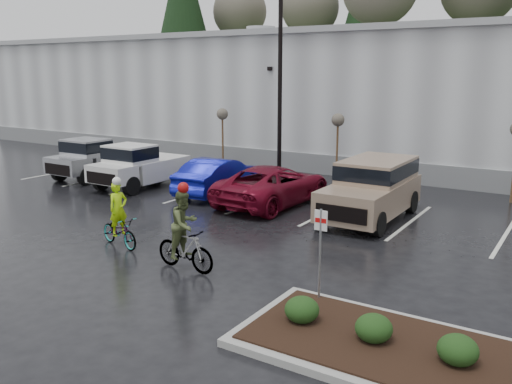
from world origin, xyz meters
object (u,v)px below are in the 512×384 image
Objects in this scene: pickup_white at (145,164)px; car_blue at (219,176)px; lamppost at (280,57)px; sapling_mid at (338,124)px; car_red at (273,185)px; suv_tan at (370,190)px; cyclist_olive at (185,239)px; cyclist_hivis at (119,225)px; fire_lane_sign at (320,245)px; pickup_silver at (101,157)px; sapling_west at (222,117)px.

pickup_white is 3.84m from car_blue.
lamppost reaches higher than sapling_mid.
car_red is at bearing 169.36° from car_blue.
suv_tan is (3.65, -5.35, -1.70)m from sapling_mid.
suv_tan is 2.18× the size of cyclist_olive.
suv_tan is (10.64, -0.03, 0.05)m from pickup_white.
lamppost is 3.95× the size of cyclist_olive.
car_blue is at bearing 25.56° from cyclist_hivis.
car_red is (6.67, 0.05, -0.22)m from pickup_white.
car_blue is at bearing 33.17° from cyclist_olive.
fire_lane_sign is 0.94× the size of cyclist_olive.
cyclist_olive is (1.40, -12.67, -1.88)m from sapling_mid.
lamppost reaches higher than pickup_silver.
sapling_west is 0.58× the size of car_red.
pickup_silver is 9.95m from car_red.
cyclist_hivis is (-1.18, -6.91, -0.11)m from car_red.
pickup_white is 2.49× the size of cyclist_hivis.
car_red is at bearing 15.67° from cyclist_olive.
pickup_white is (-4.49, -4.32, -4.71)m from lamppost.
cyclist_olive is at bearing -83.71° from sapling_mid.
sapling_mid is 13.92m from fire_lane_sign.
cyclist_olive is at bearing -71.53° from lamppost.
sapling_mid is at bearing 124.34° from suv_tan.
pickup_white is (-6.99, -5.32, -1.75)m from sapling_mid.
fire_lane_sign is 11.60m from car_blue.
car_red is (-5.62, 7.53, -0.64)m from fire_lane_sign.
sapling_west reaches higher than pickup_white.
car_blue is at bearing 176.38° from suv_tan.
car_blue is (-8.48, 7.89, -0.64)m from fire_lane_sign.
pickup_white is 10.64m from suv_tan.
sapling_west is at bearing -37.89° from car_red.
cyclist_hivis reaches higher than pickup_silver.
sapling_west reaches higher than cyclist_olive.
cyclist_olive reaches higher than car_red.
suv_tan is (-1.65, 7.45, -0.38)m from fire_lane_sign.
cyclist_hivis is at bearing -127.00° from suv_tan.
lamppost is 4.41× the size of cyclist_hivis.
sapling_mid is at bearing 8.92° from cyclist_olive.
fire_lane_sign is at bearing -82.66° from cyclist_hivis.
cyclist_olive is at bearing -86.98° from cyclist_hivis.
cyclist_hivis is (5.49, -6.87, -0.32)m from pickup_white.
sapling_mid is (6.50, 0.00, 0.00)m from sapling_west.
pickup_white is (-12.29, 7.48, -0.43)m from fire_lane_sign.
sapling_west is at bearing 34.86° from cyclist_hivis.
cyclist_hivis reaches higher than car_red.
fire_lane_sign is at bearing -56.54° from lamppost.
cyclist_hivis is at bearing -39.68° from pickup_silver.
sapling_west is 15.05m from cyclist_olive.
sapling_mid reaches higher than cyclist_hivis.
cyclist_olive is at bearing -41.25° from pickup_white.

